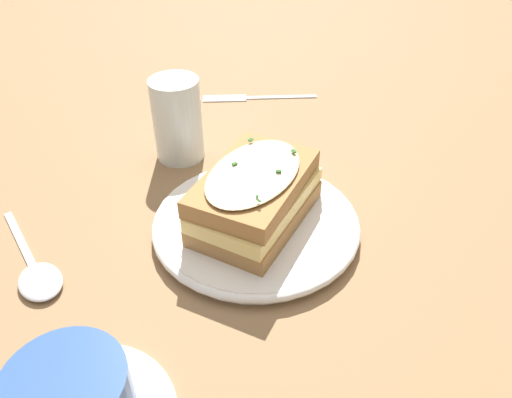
{
  "coord_description": "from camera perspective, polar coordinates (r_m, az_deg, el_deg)",
  "views": [
    {
      "loc": [
        0.42,
        -0.09,
        0.37
      ],
      "look_at": [
        0.02,
        0.02,
        0.04
      ],
      "focal_mm": 35.0,
      "sensor_mm": 36.0,
      "label": 1
    }
  ],
  "objects": [
    {
      "name": "sandwich",
      "position": [
        0.53,
        -0.1,
        0.38
      ],
      "size": [
        0.18,
        0.17,
        0.07
      ],
      "rotation": [
        0.0,
        0.0,
        2.38
      ],
      "color": "#A37542",
      "rests_on": "dinner_plate"
    },
    {
      "name": "spoon",
      "position": [
        0.55,
        -23.68,
        -8.06
      ],
      "size": [
        0.16,
        0.08,
        0.01
      ],
      "rotation": [
        0.0,
        0.0,
        5.05
      ],
      "color": "silver",
      "rests_on": "ground_plane"
    },
    {
      "name": "ground_plane",
      "position": [
        0.57,
        -2.23,
        -2.79
      ],
      "size": [
        2.4,
        2.4,
        0.0
      ],
      "primitive_type": "plane",
      "color": "olive"
    },
    {
      "name": "dinner_plate",
      "position": [
        0.56,
        0.0,
        -2.86
      ],
      "size": [
        0.23,
        0.23,
        0.02
      ],
      "color": "white",
      "rests_on": "ground_plane"
    },
    {
      "name": "water_glass",
      "position": [
        0.66,
        -8.98,
        8.95
      ],
      "size": [
        0.06,
        0.06,
        0.11
      ],
      "primitive_type": "cylinder",
      "color": "silver",
      "rests_on": "ground_plane"
    },
    {
      "name": "fork",
      "position": [
        0.83,
        -1.15,
        11.54
      ],
      "size": [
        0.06,
        0.19,
        0.0
      ],
      "rotation": [
        0.0,
        0.0,
        2.92
      ],
      "color": "silver",
      "rests_on": "ground_plane"
    }
  ]
}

